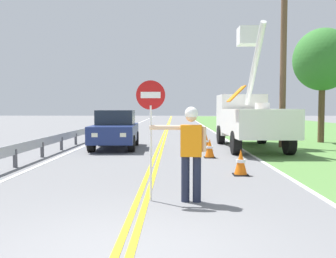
% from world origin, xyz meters
% --- Properties ---
extents(ground_plane, '(160.00, 160.00, 0.00)m').
position_xyz_m(ground_plane, '(0.00, 0.00, 0.00)').
color(ground_plane, slate).
extents(centerline_yellow_left, '(0.11, 110.00, 0.01)m').
position_xyz_m(centerline_yellow_left, '(-0.09, 20.00, 0.01)').
color(centerline_yellow_left, yellow).
rests_on(centerline_yellow_left, ground).
extents(centerline_yellow_right, '(0.11, 110.00, 0.01)m').
position_xyz_m(centerline_yellow_right, '(0.09, 20.00, 0.01)').
color(centerline_yellow_right, yellow).
rests_on(centerline_yellow_right, ground).
extents(edge_line_right, '(0.12, 110.00, 0.01)m').
position_xyz_m(edge_line_right, '(3.60, 20.00, 0.01)').
color(edge_line_right, silver).
rests_on(edge_line_right, ground).
extents(edge_line_left, '(0.12, 110.00, 0.01)m').
position_xyz_m(edge_line_left, '(-3.60, 20.00, 0.01)').
color(edge_line_left, silver).
rests_on(edge_line_left, ground).
extents(flagger_worker, '(1.09, 0.27, 1.83)m').
position_xyz_m(flagger_worker, '(0.95, 2.60, 1.05)').
color(flagger_worker, '#1E2338').
rests_on(flagger_worker, ground).
extents(stop_sign_paddle, '(0.56, 0.04, 2.33)m').
position_xyz_m(stop_sign_paddle, '(0.18, 2.66, 1.71)').
color(stop_sign_paddle, silver).
rests_on(stop_sign_paddle, ground).
extents(utility_bucket_truck, '(2.67, 6.83, 5.50)m').
position_xyz_m(utility_bucket_truck, '(4.02, 12.33, 1.41)').
color(utility_bucket_truck, white).
rests_on(utility_bucket_truck, ground).
extents(oncoming_sedan_nearest, '(2.05, 4.17, 1.70)m').
position_xyz_m(oncoming_sedan_nearest, '(-2.00, 11.87, 0.83)').
color(oncoming_sedan_nearest, navy).
rests_on(oncoming_sedan_nearest, ground).
extents(utility_pole_near, '(1.80, 0.28, 8.44)m').
position_xyz_m(utility_pole_near, '(5.56, 12.43, 4.40)').
color(utility_pole_near, brown).
rests_on(utility_pole_near, ground).
extents(traffic_cone_lead, '(0.40, 0.40, 0.70)m').
position_xyz_m(traffic_cone_lead, '(2.42, 5.41, 0.34)').
color(traffic_cone_lead, orange).
rests_on(traffic_cone_lead, ground).
extents(traffic_cone_mid, '(0.40, 0.40, 0.70)m').
position_xyz_m(traffic_cone_mid, '(1.92, 8.85, 0.34)').
color(traffic_cone_mid, orange).
rests_on(traffic_cone_mid, ground).
extents(traffic_cone_tail, '(0.40, 0.40, 0.70)m').
position_xyz_m(traffic_cone_tail, '(2.01, 11.30, 0.34)').
color(traffic_cone_tail, orange).
rests_on(traffic_cone_tail, ground).
extents(guardrail_left_shoulder, '(0.10, 32.00, 0.71)m').
position_xyz_m(guardrail_left_shoulder, '(-4.20, 14.60, 0.52)').
color(guardrail_left_shoulder, '#9EA0A3').
rests_on(guardrail_left_shoulder, ground).
extents(roadside_tree_verge, '(3.00, 3.00, 5.90)m').
position_xyz_m(roadside_tree_verge, '(8.30, 14.86, 4.27)').
color(roadside_tree_verge, brown).
rests_on(roadside_tree_verge, ground).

